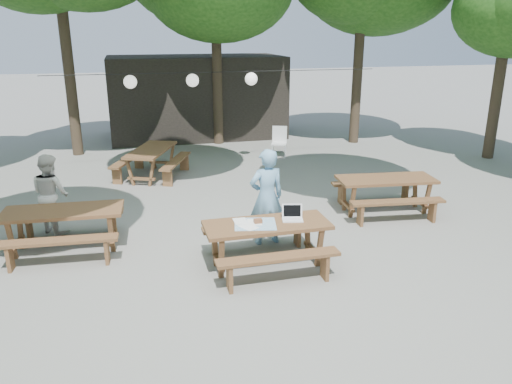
{
  "coord_description": "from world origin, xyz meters",
  "views": [
    {
      "loc": [
        -1.93,
        -7.42,
        3.7
      ],
      "look_at": [
        0.09,
        0.39,
        1.05
      ],
      "focal_mm": 35.0,
      "sensor_mm": 36.0,
      "label": 1
    }
  ],
  "objects_px": {
    "main_picnic_table": "(267,244)",
    "picnic_table_nw": "(65,229)",
    "plastic_chair": "(279,148)",
    "woman": "(267,197)",
    "second_person": "(51,194)"
  },
  "relations": [
    {
      "from": "main_picnic_table",
      "to": "woman",
      "type": "distance_m",
      "value": 1.06
    },
    {
      "from": "plastic_chair",
      "to": "woman",
      "type": "bearing_deg",
      "value": -87.9
    },
    {
      "from": "second_person",
      "to": "plastic_chair",
      "type": "relative_size",
      "value": 1.68
    },
    {
      "from": "woman",
      "to": "main_picnic_table",
      "type": "bearing_deg",
      "value": 68.49
    },
    {
      "from": "picnic_table_nw",
      "to": "woman",
      "type": "bearing_deg",
      "value": -5.19
    },
    {
      "from": "plastic_chair",
      "to": "picnic_table_nw",
      "type": "bearing_deg",
      "value": -114.09
    },
    {
      "from": "picnic_table_nw",
      "to": "second_person",
      "type": "height_order",
      "value": "second_person"
    },
    {
      "from": "main_picnic_table",
      "to": "picnic_table_nw",
      "type": "relative_size",
      "value": 0.98
    },
    {
      "from": "picnic_table_nw",
      "to": "second_person",
      "type": "relative_size",
      "value": 1.36
    },
    {
      "from": "main_picnic_table",
      "to": "woman",
      "type": "relative_size",
      "value": 1.15
    },
    {
      "from": "main_picnic_table",
      "to": "picnic_table_nw",
      "type": "xyz_separation_m",
      "value": [
        -3.23,
        1.47,
        0.0
      ]
    },
    {
      "from": "second_person",
      "to": "plastic_chair",
      "type": "height_order",
      "value": "second_person"
    },
    {
      "from": "main_picnic_table",
      "to": "second_person",
      "type": "relative_size",
      "value": 1.32
    },
    {
      "from": "woman",
      "to": "second_person",
      "type": "xyz_separation_m",
      "value": [
        -3.78,
        1.53,
        -0.11
      ]
    },
    {
      "from": "woman",
      "to": "plastic_chair",
      "type": "height_order",
      "value": "woman"
    }
  ]
}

